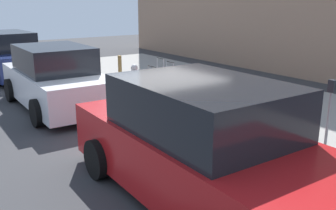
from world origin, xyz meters
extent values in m
plane|color=#333335|center=(0.00, 0.00, 0.00)|extent=(40.00, 40.00, 0.00)
cube|color=gray|center=(0.00, -2.50, 0.07)|extent=(18.00, 5.00, 0.14)
cube|color=#9EA0A8|center=(-2.79, -0.70, 0.46)|extent=(0.45, 0.23, 0.65)
cube|color=black|center=(-2.79, -0.70, 0.46)|extent=(0.44, 0.07, 0.66)
cylinder|color=gray|center=(-2.97, -0.72, 0.90)|extent=(0.02, 0.02, 0.23)
cylinder|color=gray|center=(-2.60, -0.69, 0.90)|extent=(0.02, 0.02, 0.23)
cylinder|color=black|center=(-2.79, -0.70, 1.02)|extent=(0.37, 0.06, 0.02)
cylinder|color=black|center=(-2.98, -0.72, 0.16)|extent=(0.05, 0.02, 0.04)
cylinder|color=black|center=(-2.60, -0.68, 0.16)|extent=(0.05, 0.02, 0.04)
cube|color=red|center=(-2.22, -0.80, 0.43)|extent=(0.44, 0.26, 0.58)
cube|color=black|center=(-2.22, -0.80, 0.43)|extent=(0.44, 0.05, 0.59)
cylinder|color=gray|center=(-2.41, -0.80, 0.84)|extent=(0.02, 0.02, 0.24)
cylinder|color=gray|center=(-2.03, -0.80, 0.84)|extent=(0.02, 0.02, 0.24)
cylinder|color=black|center=(-2.22, -0.80, 0.96)|extent=(0.37, 0.03, 0.02)
cylinder|color=black|center=(-2.41, -0.80, 0.16)|extent=(0.04, 0.02, 0.04)
cylinder|color=black|center=(-2.03, -0.80, 0.16)|extent=(0.04, 0.02, 0.04)
cube|color=black|center=(-1.63, -0.74, 0.48)|extent=(0.49, 0.25, 0.69)
cube|color=black|center=(-1.63, -0.74, 0.48)|extent=(0.48, 0.07, 0.70)
cylinder|color=gray|center=(-1.84, -0.72, 0.94)|extent=(0.02, 0.02, 0.23)
cylinder|color=gray|center=(-1.43, -0.75, 0.94)|extent=(0.02, 0.02, 0.23)
cylinder|color=black|center=(-1.63, -0.74, 1.05)|extent=(0.41, 0.05, 0.02)
cylinder|color=black|center=(-1.84, -0.72, 0.16)|extent=(0.05, 0.02, 0.04)
cylinder|color=black|center=(-1.42, -0.75, 0.16)|extent=(0.05, 0.02, 0.04)
cube|color=#0F606B|center=(-1.04, -0.75, 0.41)|extent=(0.45, 0.25, 0.53)
cube|color=black|center=(-1.04, -0.75, 0.41)|extent=(0.46, 0.05, 0.54)
cylinder|color=gray|center=(-1.23, -0.75, 0.80)|extent=(0.02, 0.02, 0.26)
cylinder|color=gray|center=(-0.84, -0.75, 0.80)|extent=(0.02, 0.02, 0.26)
cylinder|color=black|center=(-1.04, -0.75, 0.93)|extent=(0.39, 0.02, 0.02)
cylinder|color=black|center=(-1.24, -0.75, 0.16)|extent=(0.04, 0.02, 0.04)
cylinder|color=black|center=(-0.84, -0.75, 0.16)|extent=(0.04, 0.02, 0.04)
cube|color=navy|center=(-0.50, -0.71, 0.44)|extent=(0.37, 0.25, 0.60)
cube|color=black|center=(-0.50, -0.71, 0.44)|extent=(0.38, 0.05, 0.61)
cylinder|color=gray|center=(-0.65, -0.71, 0.84)|extent=(0.02, 0.02, 0.21)
cylinder|color=gray|center=(-0.34, -0.71, 0.84)|extent=(0.02, 0.02, 0.21)
cylinder|color=black|center=(-0.50, -0.71, 0.95)|extent=(0.31, 0.03, 0.02)
cylinder|color=black|center=(-0.65, -0.71, 0.16)|extent=(0.04, 0.02, 0.04)
cylinder|color=black|center=(-0.34, -0.71, 0.16)|extent=(0.04, 0.02, 0.04)
cube|color=#59601E|center=(0.04, -0.76, 0.50)|extent=(0.44, 0.23, 0.73)
cube|color=black|center=(0.04, -0.76, 0.50)|extent=(0.44, 0.07, 0.74)
cylinder|color=gray|center=(-0.15, -0.74, 0.96)|extent=(0.02, 0.02, 0.19)
cylinder|color=gray|center=(0.22, -0.77, 0.96)|extent=(0.02, 0.02, 0.19)
cylinder|color=black|center=(0.04, -0.76, 1.06)|extent=(0.37, 0.05, 0.02)
cylinder|color=black|center=(-0.15, -0.74, 0.16)|extent=(0.05, 0.02, 0.04)
cylinder|color=black|center=(0.23, -0.77, 0.16)|extent=(0.05, 0.02, 0.04)
cube|color=maroon|center=(0.58, -0.70, 0.52)|extent=(0.41, 0.21, 0.76)
cube|color=black|center=(0.58, -0.70, 0.52)|extent=(0.41, 0.06, 0.77)
cylinder|color=gray|center=(0.41, -0.69, 1.04)|extent=(0.02, 0.02, 0.29)
cylinder|color=gray|center=(0.75, -0.71, 1.04)|extent=(0.02, 0.02, 0.29)
cylinder|color=black|center=(0.58, -0.70, 1.18)|extent=(0.34, 0.05, 0.02)
cylinder|color=black|center=(0.41, -0.69, 0.16)|extent=(0.05, 0.02, 0.04)
cylinder|color=black|center=(0.76, -0.71, 0.16)|extent=(0.05, 0.02, 0.04)
cube|color=#9EA0A8|center=(1.10, -0.74, 0.52)|extent=(0.38, 0.24, 0.76)
cube|color=black|center=(1.10, -0.74, 0.52)|extent=(0.39, 0.05, 0.77)
cylinder|color=gray|center=(0.95, -0.74, 1.06)|extent=(0.02, 0.02, 0.32)
cylinder|color=gray|center=(1.26, -0.74, 1.06)|extent=(0.02, 0.02, 0.32)
cylinder|color=black|center=(1.10, -0.74, 1.22)|extent=(0.32, 0.03, 0.02)
cylinder|color=black|center=(0.94, -0.74, 0.16)|extent=(0.04, 0.02, 0.04)
cylinder|color=black|center=(1.27, -0.74, 0.16)|extent=(0.04, 0.02, 0.04)
cube|color=red|center=(1.66, -0.83, 0.40)|extent=(0.48, 0.20, 0.52)
cube|color=black|center=(1.66, -0.83, 0.40)|extent=(0.48, 0.04, 0.53)
cylinder|color=gray|center=(1.46, -0.83, 0.78)|extent=(0.02, 0.02, 0.25)
cylinder|color=gray|center=(1.87, -0.82, 0.78)|extent=(0.02, 0.02, 0.25)
cylinder|color=black|center=(1.66, -0.83, 0.90)|extent=(0.41, 0.03, 0.02)
cylinder|color=black|center=(1.45, -0.83, 0.16)|extent=(0.04, 0.02, 0.04)
cylinder|color=black|center=(1.87, -0.82, 0.16)|extent=(0.04, 0.02, 0.04)
cylinder|color=#99999E|center=(2.58, -0.77, 0.42)|extent=(0.20, 0.20, 0.55)
sphere|color=#99999E|center=(2.58, -0.77, 0.74)|extent=(0.21, 0.21, 0.21)
cylinder|color=#99999E|center=(2.73, -0.77, 0.44)|extent=(0.09, 0.10, 0.09)
cylinder|color=#99999E|center=(2.43, -0.77, 0.44)|extent=(0.09, 0.10, 0.09)
cylinder|color=brown|center=(3.23, -0.62, 0.60)|extent=(0.12, 0.12, 0.92)
cylinder|color=slate|center=(-3.80, -1.02, 0.67)|extent=(0.05, 0.05, 1.05)
cube|color=#1E2328|center=(-3.80, -1.02, 1.30)|extent=(0.12, 0.09, 0.22)
cube|color=#AD1619|center=(-3.68, 1.83, 0.60)|extent=(4.65, 1.97, 0.85)
cube|color=black|center=(-3.68, 1.83, 1.37)|extent=(2.44, 1.77, 0.69)
cylinder|color=black|center=(-2.23, 2.74, 0.32)|extent=(0.64, 0.23, 0.64)
cylinder|color=black|center=(-2.27, 0.85, 0.32)|extent=(0.64, 0.23, 0.64)
cylinder|color=black|center=(-5.13, 0.92, 0.32)|extent=(0.64, 0.23, 0.64)
cube|color=silver|center=(2.20, 1.83, 0.57)|extent=(4.35, 1.83, 0.79)
cube|color=black|center=(2.20, 1.83, 1.30)|extent=(2.28, 1.64, 0.65)
cylinder|color=black|center=(3.56, 2.67, 0.32)|extent=(0.65, 0.24, 0.64)
cylinder|color=black|center=(3.52, 0.92, 0.32)|extent=(0.65, 0.24, 0.64)
cylinder|color=black|center=(0.89, 2.74, 0.32)|extent=(0.65, 0.24, 0.64)
cylinder|color=black|center=(0.85, 0.99, 0.32)|extent=(0.65, 0.24, 0.64)
cube|color=#141E4C|center=(7.35, 1.83, 0.58)|extent=(4.62, 1.91, 0.81)
cube|color=black|center=(7.35, 1.83, 1.31)|extent=(2.43, 1.68, 0.66)
cylinder|color=black|center=(8.80, 1.02, 0.32)|extent=(0.65, 0.25, 0.64)
cylinder|color=black|center=(5.98, 0.90, 0.32)|extent=(0.65, 0.25, 0.64)
camera|label=1|loc=(-7.36, 5.03, 2.74)|focal=40.30mm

